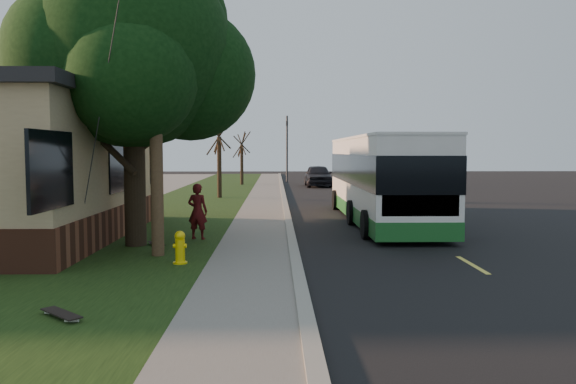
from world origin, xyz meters
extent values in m
plane|color=black|center=(0.00, 0.00, 0.00)|extent=(120.00, 120.00, 0.00)
cube|color=black|center=(4.00, 10.00, 0.01)|extent=(8.00, 80.00, 0.01)
cube|color=gray|center=(0.00, 10.00, 0.06)|extent=(0.25, 80.00, 0.12)
cube|color=slate|center=(-1.00, 10.00, 0.04)|extent=(2.00, 80.00, 0.08)
cube|color=black|center=(-4.50, 10.00, 0.04)|extent=(5.00, 80.00, 0.07)
cylinder|color=yellow|center=(-2.60, 0.00, 0.35)|extent=(0.22, 0.22, 0.55)
sphere|color=yellow|center=(-2.60, 0.00, 0.69)|extent=(0.24, 0.24, 0.24)
cylinder|color=yellow|center=(-2.60, 0.00, 0.47)|extent=(0.30, 0.10, 0.10)
cylinder|color=yellow|center=(-2.60, 0.00, 0.47)|extent=(0.10, 0.18, 0.10)
cylinder|color=yellow|center=(-2.60, 0.00, 0.09)|extent=(0.32, 0.32, 0.04)
cylinder|color=#473321|center=(-3.30, 1.00, 4.57)|extent=(0.30, 0.30, 9.00)
cylinder|color=#2D2D30|center=(-4.20, -0.10, 3.80)|extent=(2.52, 3.21, 7.60)
cylinder|color=black|center=(-4.20, 2.50, 2.07)|extent=(0.56, 0.56, 4.00)
sphere|color=black|center=(-4.20, 2.50, 5.27)|extent=(5.20, 5.20, 5.20)
sphere|color=black|center=(-2.80, 3.10, 4.67)|extent=(3.60, 3.60, 3.60)
sphere|color=black|center=(-5.40, 2.10, 4.97)|extent=(3.80, 3.80, 3.80)
sphere|color=black|center=(-3.90, 1.20, 4.37)|extent=(3.20, 3.20, 3.20)
sphere|color=black|center=(-4.80, 3.90, 5.67)|extent=(3.40, 3.40, 3.40)
sphere|color=black|center=(-3.30, 3.70, 6.27)|extent=(3.00, 3.00, 3.00)
cylinder|color=black|center=(-3.50, 18.00, 1.72)|extent=(0.24, 0.24, 3.30)
cylinder|color=black|center=(-3.50, 18.00, 3.37)|extent=(1.38, 0.57, 2.01)
cylinder|color=black|center=(-3.50, 18.00, 3.37)|extent=(0.74, 1.21, 1.58)
cylinder|color=black|center=(-3.50, 18.00, 3.37)|extent=(0.65, 1.05, 1.95)
cylinder|color=black|center=(-3.50, 18.00, 3.37)|extent=(1.28, 0.53, 1.33)
cylinder|color=black|center=(-3.50, 18.00, 3.37)|extent=(0.75, 1.21, 1.70)
cylinder|color=black|center=(-3.00, 30.00, 1.58)|extent=(0.24, 0.24, 3.03)
cylinder|color=black|center=(-3.00, 30.00, 3.10)|extent=(1.38, 0.57, 2.01)
cylinder|color=black|center=(-3.00, 30.00, 3.10)|extent=(0.74, 1.21, 1.58)
cylinder|color=black|center=(-3.00, 30.00, 3.10)|extent=(0.65, 1.05, 1.95)
cylinder|color=black|center=(-3.00, 30.00, 3.10)|extent=(1.28, 0.53, 1.33)
cylinder|color=black|center=(-3.00, 30.00, 3.10)|extent=(0.75, 1.21, 1.70)
cylinder|color=#2D2D30|center=(0.50, 34.00, 2.75)|extent=(0.16, 0.16, 5.50)
imported|color=black|center=(0.50, 34.00, 4.50)|extent=(0.18, 0.22, 1.10)
cube|color=silver|center=(3.39, 7.96, 1.75)|extent=(2.37, 11.38, 2.56)
cube|color=#1B6024|center=(3.39, 7.96, 0.43)|extent=(2.39, 11.40, 0.52)
cube|color=black|center=(3.39, 7.96, 1.94)|extent=(2.41, 11.42, 1.04)
cube|color=black|center=(3.39, 2.30, 1.61)|extent=(2.07, 0.06, 1.52)
cube|color=yellow|center=(3.39, 2.31, 2.89)|extent=(1.52, 0.06, 0.33)
cube|color=#FFF2CC|center=(2.68, 2.29, 0.52)|extent=(0.24, 0.04, 0.14)
cube|color=#FFF2CC|center=(4.10, 2.29, 0.52)|extent=(0.24, 0.04, 0.14)
cube|color=silver|center=(3.39, 7.96, 3.05)|extent=(2.42, 11.43, 0.08)
cylinder|color=black|center=(2.21, 3.78, 0.44)|extent=(0.27, 0.87, 0.87)
cylinder|color=black|center=(4.58, 3.78, 0.44)|extent=(0.27, 0.87, 0.87)
cylinder|color=black|center=(2.21, 7.01, 0.44)|extent=(0.27, 0.87, 0.87)
cylinder|color=black|center=(4.58, 7.01, 0.44)|extent=(0.27, 0.87, 0.87)
cylinder|color=black|center=(2.21, 12.13, 0.44)|extent=(0.27, 0.87, 0.87)
cylinder|color=black|center=(4.58, 12.13, 0.44)|extent=(0.27, 0.87, 0.87)
imported|color=#4A0E10|center=(-2.69, 3.50, 0.87)|extent=(0.66, 0.52, 1.60)
cube|color=black|center=(-3.63, 2.41, 0.13)|extent=(0.59, 0.76, 0.02)
cylinder|color=silver|center=(-3.48, 2.18, 0.09)|extent=(0.17, 0.14, 0.05)
cylinder|color=silver|center=(-3.78, 2.64, 0.09)|extent=(0.17, 0.14, 0.05)
cube|color=black|center=(-3.70, -4.09, 0.14)|extent=(0.82, 0.78, 0.02)
cylinder|color=silver|center=(-3.46, -4.30, 0.10)|extent=(0.18, 0.19, 0.06)
cylinder|color=silver|center=(-3.93, -3.88, 0.10)|extent=(0.18, 0.19, 0.06)
cube|color=#13311A|center=(-7.50, 7.17, 0.63)|extent=(1.68, 1.52, 1.18)
cube|color=#13311A|center=(-7.50, 7.17, 1.26)|extent=(1.75, 1.58, 0.08)
imported|color=black|center=(2.67, 28.58, 0.80)|extent=(1.90, 4.69, 1.60)
camera|label=1|loc=(-0.46, -12.46, 2.58)|focal=35.00mm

